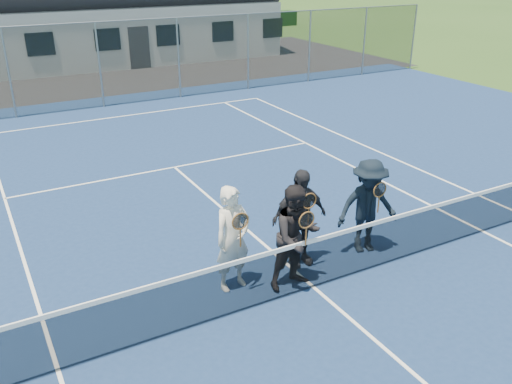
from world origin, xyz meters
TOP-DOWN VIEW (x-y plane):
  - ground at (0.00, 20.00)m, footprint 220.00×220.00m
  - court_surface at (0.00, 0.00)m, footprint 30.00×30.00m
  - hedge_row at (0.00, 32.00)m, footprint 40.00×1.20m
  - court_markings at (0.00, 0.00)m, footprint 11.03×23.83m
  - tennis_net at (0.00, 0.00)m, footprint 11.68×0.08m
  - perimeter_fence at (0.00, 13.50)m, footprint 30.07×0.07m
  - player_a at (-1.15, 0.70)m, footprint 0.72×0.55m
  - player_b at (-0.22, 0.24)m, footprint 0.89×0.71m
  - player_c at (0.21, 0.81)m, footprint 1.08×0.53m
  - player_d at (1.56, 0.60)m, footprint 1.29×0.94m

SIDE VIEW (x-z plane):
  - ground at x=0.00m, z-range 0.00..0.00m
  - court_surface at x=0.00m, z-range 0.00..0.02m
  - court_markings at x=0.00m, z-range 0.02..0.03m
  - tennis_net at x=0.00m, z-range -0.01..1.09m
  - hedge_row at x=0.00m, z-range 0.00..1.10m
  - player_d at x=1.56m, z-range 0.02..1.82m
  - player_b at x=-0.22m, z-range 0.02..1.82m
  - player_c at x=0.21m, z-range 0.02..1.82m
  - player_a at x=-1.15m, z-range 0.02..1.82m
  - perimeter_fence at x=0.00m, z-range 0.01..3.03m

